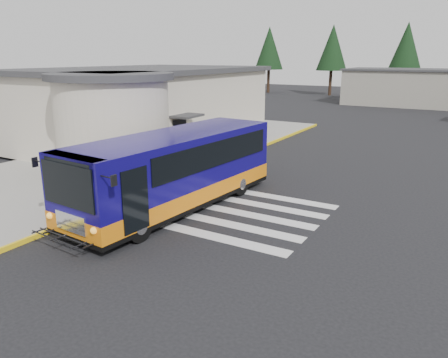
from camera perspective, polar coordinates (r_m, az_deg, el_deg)
The scene contains 9 objects.
ground at distance 17.37m, azimuth 1.92°, elevation -3.37°, with size 140.00×140.00×0.00m, color black.
sidewalk at distance 25.58m, azimuth -11.61°, elevation 2.78°, with size 10.00×34.00×0.15m, color gray.
curb_strip at distance 22.63m, azimuth -2.22°, elevation 1.42°, with size 0.12×34.00×0.16m, color yellow.
station_building at distance 28.52m, azimuth -10.75°, elevation 9.24°, with size 12.70×18.70×4.80m.
crosswalk at distance 16.95m, azimuth -0.87°, elevation -3.83°, with size 8.00×5.35×0.01m.
transit_bus at distance 16.74m, azimuth -6.46°, elevation 0.74°, with size 3.91×10.41×2.89m.
pedestrian_a at distance 17.36m, azimuth -18.05°, elevation -0.72°, with size 0.62×0.41×1.70m, color black.
pedestrian_b at distance 18.70m, azimuth -20.81°, elevation -0.08°, with size 0.75×0.58×1.53m, color black.
bollard at distance 16.37m, azimuth -18.94°, elevation -2.61°, with size 0.10×0.10×1.25m, color black.
Camera 1 is at (7.83, -14.42, 5.72)m, focal length 35.00 mm.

